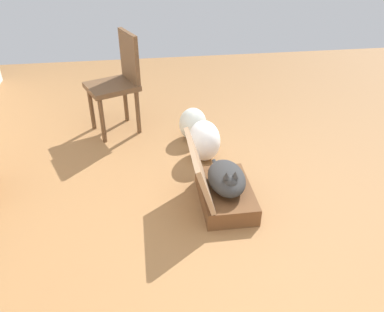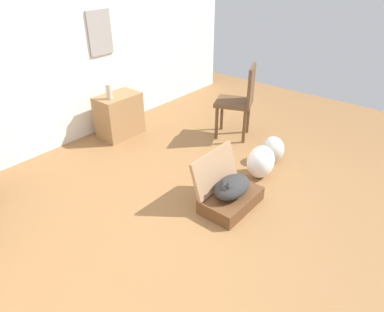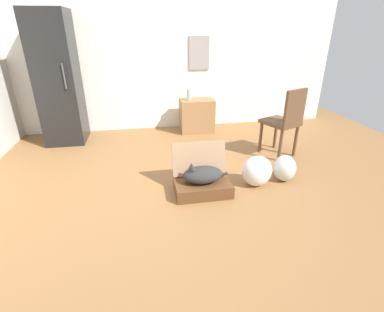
% 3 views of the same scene
% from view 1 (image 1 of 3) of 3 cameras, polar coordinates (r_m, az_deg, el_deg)
% --- Properties ---
extents(ground_plane, '(7.68, 7.68, 0.00)m').
position_cam_1_polar(ground_plane, '(2.90, 1.45, -10.25)').
color(ground_plane, olive).
rests_on(ground_plane, ground).
extents(suitcase_base, '(0.62, 0.39, 0.14)m').
position_cam_1_polar(suitcase_base, '(3.08, 4.91, -5.64)').
color(suitcase_base, brown).
rests_on(suitcase_base, ground).
extents(suitcase_lid, '(0.62, 0.15, 0.38)m').
position_cam_1_polar(suitcase_lid, '(2.89, 1.07, -1.90)').
color(suitcase_lid, '#9B7756').
rests_on(suitcase_lid, suitcase_base).
extents(cat, '(0.52, 0.28, 0.23)m').
position_cam_1_polar(cat, '(2.98, 5.07, -3.23)').
color(cat, '#2D2D2D').
rests_on(cat, suitcase_base).
extents(plastic_bag_white, '(0.35, 0.29, 0.37)m').
position_cam_1_polar(plastic_bag_white, '(3.54, 1.78, 2.26)').
color(plastic_bag_white, white).
rests_on(plastic_bag_white, ground).
extents(plastic_bag_clear, '(0.27, 0.27, 0.33)m').
position_cam_1_polar(plastic_bag_clear, '(3.87, 0.13, 4.69)').
color(plastic_bag_clear, silver).
rests_on(plastic_bag_clear, ground).
extents(chair, '(0.55, 0.58, 0.99)m').
position_cam_1_polar(chair, '(3.97, -10.65, 10.77)').
color(chair, brown).
rests_on(chair, ground).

